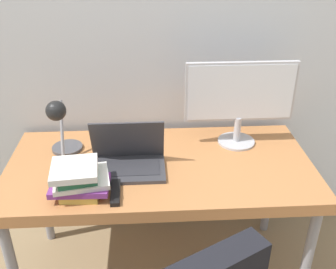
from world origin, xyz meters
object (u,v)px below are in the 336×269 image
game_controller (64,189)px  book_stack (79,179)px  monitor (240,98)px  desk_lamp (60,124)px  laptop (128,159)px

game_controller → book_stack: bearing=-4.1°
monitor → desk_lamp: (-0.90, -0.10, -0.07)m
monitor → game_controller: bearing=-154.7°
monitor → book_stack: monitor is taller
laptop → game_controller: laptop is taller
laptop → monitor: bearing=21.0°
game_controller → desk_lamp: bearing=99.5°
laptop → game_controller: (-0.27, -0.18, -0.03)m
monitor → game_controller: size_ratio=4.07×
book_stack → game_controller: size_ratio=1.90×
book_stack → monitor: bearing=27.6°
monitor → desk_lamp: size_ratio=1.73×
desk_lamp → book_stack: size_ratio=1.24×
laptop → book_stack: laptop is taller
laptop → monitor: monitor is taller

